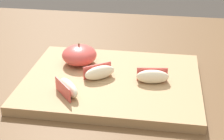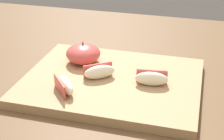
{
  "view_description": "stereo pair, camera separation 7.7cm",
  "coord_description": "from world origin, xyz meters",
  "px_view_note": "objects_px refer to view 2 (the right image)",
  "views": [
    {
      "loc": [
        0.09,
        -0.73,
        1.15
      ],
      "look_at": [
        -0.02,
        -0.05,
        0.8
      ],
      "focal_mm": 55.39,
      "sensor_mm": 36.0,
      "label": 1
    },
    {
      "loc": [
        0.16,
        -0.71,
        1.15
      ],
      "look_at": [
        -0.02,
        -0.05,
        0.8
      ],
      "focal_mm": 55.39,
      "sensor_mm": 36.0,
      "label": 2
    }
  ],
  "objects_px": {
    "apple_wedge_right": "(152,79)",
    "apple_wedge_near_knife": "(99,72)",
    "apple_wedge_left": "(65,85)",
    "cutting_board": "(112,82)",
    "apple_half_skin_up": "(83,54)"
  },
  "relations": [
    {
      "from": "apple_half_skin_up",
      "to": "apple_wedge_left",
      "type": "height_order",
      "value": "apple_half_skin_up"
    },
    {
      "from": "apple_wedge_right",
      "to": "cutting_board",
      "type": "bearing_deg",
      "value": 174.59
    },
    {
      "from": "apple_wedge_near_knife",
      "to": "apple_wedge_left",
      "type": "bearing_deg",
      "value": -123.64
    },
    {
      "from": "cutting_board",
      "to": "apple_wedge_left",
      "type": "bearing_deg",
      "value": -132.75
    },
    {
      "from": "cutting_board",
      "to": "apple_wedge_near_knife",
      "type": "xyz_separation_m",
      "value": [
        -0.03,
        -0.01,
        0.03
      ]
    },
    {
      "from": "cutting_board",
      "to": "apple_wedge_near_knife",
      "type": "height_order",
      "value": "apple_wedge_near_knife"
    },
    {
      "from": "apple_wedge_right",
      "to": "apple_wedge_near_knife",
      "type": "bearing_deg",
      "value": 179.58
    },
    {
      "from": "cutting_board",
      "to": "apple_half_skin_up",
      "type": "xyz_separation_m",
      "value": [
        -0.09,
        0.06,
        0.03
      ]
    },
    {
      "from": "cutting_board",
      "to": "apple_wedge_right",
      "type": "height_order",
      "value": "apple_wedge_right"
    },
    {
      "from": "apple_wedge_right",
      "to": "apple_wedge_left",
      "type": "height_order",
      "value": "same"
    },
    {
      "from": "apple_half_skin_up",
      "to": "apple_wedge_near_knife",
      "type": "height_order",
      "value": "apple_half_skin_up"
    },
    {
      "from": "cutting_board",
      "to": "apple_wedge_right",
      "type": "relative_size",
      "value": 5.35
    },
    {
      "from": "apple_wedge_right",
      "to": "apple_half_skin_up",
      "type": "bearing_deg",
      "value": 158.87
    },
    {
      "from": "apple_wedge_left",
      "to": "cutting_board",
      "type": "bearing_deg",
      "value": 47.25
    },
    {
      "from": "apple_half_skin_up",
      "to": "apple_wedge_left",
      "type": "distance_m",
      "value": 0.15
    }
  ]
}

